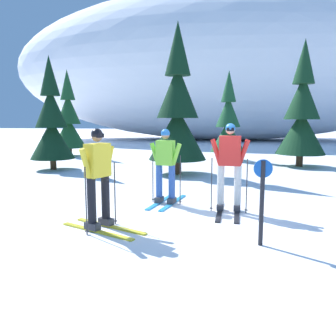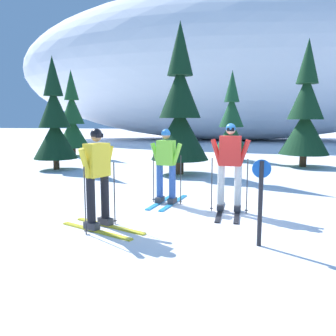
% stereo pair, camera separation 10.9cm
% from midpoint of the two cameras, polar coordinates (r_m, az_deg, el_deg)
% --- Properties ---
extents(ground_plane, '(120.00, 120.00, 0.00)m').
position_cam_midpoint_polar(ground_plane, '(7.05, 6.67, -8.03)').
color(ground_plane, white).
extents(skier_red_jacket, '(0.82, 1.65, 1.85)m').
position_cam_midpoint_polar(skier_red_jacket, '(7.38, 9.57, 0.48)').
color(skier_red_jacket, black).
rests_on(skier_red_jacket, ground).
extents(skier_yellow_jacket, '(1.65, 1.09, 1.78)m').
position_cam_midpoint_polar(skier_yellow_jacket, '(6.25, -11.75, -1.38)').
color(skier_yellow_jacket, gold).
rests_on(skier_yellow_jacket, ground).
extents(skier_lime_jacket, '(0.78, 1.69, 1.72)m').
position_cam_midpoint_polar(skier_lime_jacket, '(7.96, -0.80, 0.43)').
color(skier_lime_jacket, '#2893CC').
rests_on(skier_lime_jacket, ground).
extents(pine_tree_far_left, '(1.71, 1.71, 4.44)m').
position_cam_midpoint_polar(pine_tree_far_left, '(19.06, -16.04, 7.46)').
color(pine_tree_far_left, '#47301E').
rests_on(pine_tree_far_left, ground).
extents(pine_tree_left, '(1.65, 1.65, 4.28)m').
position_cam_midpoint_polar(pine_tree_left, '(14.06, -18.66, 6.98)').
color(pine_tree_left, '#47301E').
rests_on(pine_tree_left, ground).
extents(pine_tree_center_left, '(2.01, 2.01, 5.21)m').
position_cam_midpoint_polar(pine_tree_center_left, '(12.27, 1.31, 9.13)').
color(pine_tree_center_left, '#47301E').
rests_on(pine_tree_center_left, ground).
extents(pine_tree_center_right, '(1.60, 1.60, 4.14)m').
position_cam_midpoint_polar(pine_tree_center_right, '(16.63, 9.55, 7.19)').
color(pine_tree_center_right, '#47301E').
rests_on(pine_tree_center_right, ground).
extents(pine_tree_right, '(1.96, 1.96, 5.08)m').
position_cam_midpoint_polar(pine_tree_right, '(15.25, 20.77, 8.20)').
color(pine_tree_right, '#47301E').
rests_on(pine_tree_right, ground).
extents(snow_ridge_background, '(39.17, 16.84, 13.13)m').
position_cam_midpoint_polar(snow_ridge_background, '(33.20, 9.25, 15.93)').
color(snow_ridge_background, white).
rests_on(snow_ridge_background, ground).
extents(trail_marker_post, '(0.28, 0.07, 1.34)m').
position_cam_midpoint_polar(trail_marker_post, '(5.51, 14.51, -4.57)').
color(trail_marker_post, black).
rests_on(trail_marker_post, ground).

